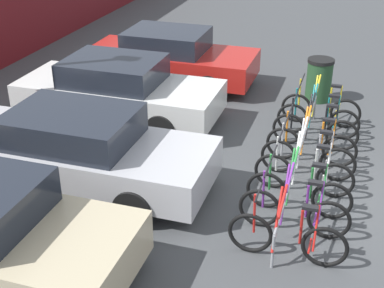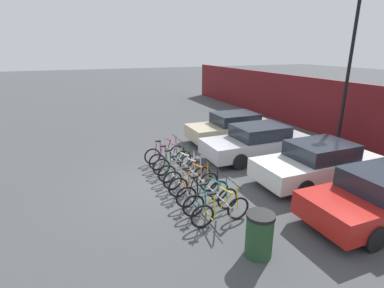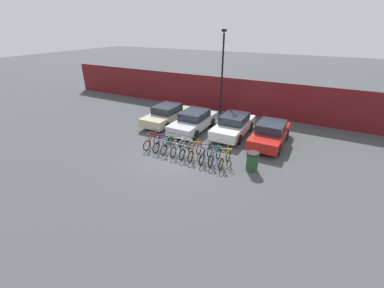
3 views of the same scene
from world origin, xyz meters
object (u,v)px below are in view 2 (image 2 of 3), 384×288
bicycle_white (181,170)px  car_silver (257,142)px  bicycle_purple (170,159)px  car_beige (233,127)px  bicycle_red (165,153)px  lamp_post (349,67)px  bicycle_yellow (221,211)px  trash_bin (259,235)px  bicycle_silver (188,177)px  bicycle_orange (194,183)px  car_white (318,163)px  bicycle_black (203,192)px  bike_rack (191,172)px  car_red (381,197)px  bicycle_green (175,164)px  bicycle_teal (211,201)px

bicycle_white → car_silver: 3.87m
bicycle_purple → car_beige: (-2.21, 4.01, 0.31)m
bicycle_red → lamp_post: bearing=81.4°
bicycle_yellow → trash_bin: (1.44, 0.19, 0.14)m
bicycle_white → bicycle_yellow: bearing=-2.4°
bicycle_silver → bicycle_red: bearing=-179.4°
bicycle_silver → car_beige: bearing=135.4°
bicycle_silver → bicycle_orange: (0.54, 0.00, 0.00)m
bicycle_orange → car_white: (0.74, 4.29, 0.31)m
bicycle_white → bicycle_black: (1.80, 0.00, 0.00)m
bike_rack → bicycle_red: (-2.40, -0.15, -0.13)m
bicycle_white → car_silver: bearing=101.5°
bicycle_orange → car_beige: bearing=138.2°
bicycle_orange → car_red: car_red is taller
bicycle_purple → bicycle_silver: 1.77m
bicycle_red → bike_rack: bearing=3.9°
bicycle_green → trash_bin: bearing=-1.0°
bicycle_yellow → car_white: car_white is taller
bicycle_silver → trash_bin: 3.80m
bicycle_green → bicycle_orange: same height
bicycle_purple → car_red: (5.59, 3.99, 0.31)m
bicycle_green → bicycle_orange: 1.77m
bicycle_green → bicycle_white: bearing=-3.2°
bicycle_white → car_beige: car_beige is taller
bicycle_silver → bicycle_yellow: same height
bike_rack → trash_bin: bearing=0.7°
bicycle_orange → bicycle_black: same height
bicycle_purple → lamp_post: lamp_post is taller
bicycle_green → bicycle_yellow: bearing=-3.2°
bicycle_red → bicycle_green: 1.22m
bicycle_green → trash_bin: bicycle_green is taller
bicycle_green → car_silver: car_silver is taller
car_white → trash_bin: (2.51, -4.09, -0.17)m
bicycle_white → lamp_post: lamp_post is taller
car_white → lamp_post: bearing=123.9°
bicycle_teal → bicycle_yellow: (0.58, 0.00, 0.00)m
car_beige → trash_bin: size_ratio=4.30×
bike_rack → bicycle_black: size_ratio=3.12×
bicycle_orange → lamp_post: (-1.74, 7.97, 3.28)m
bicycle_yellow → bicycle_red: bearing=179.9°
bicycle_white → car_silver: size_ratio=0.37×
bicycle_silver → lamp_post: 8.71m
bicycle_yellow → lamp_post: bearing=113.9°
bicycle_red → bicycle_purple: size_ratio=1.00×
bicycle_yellow → car_silver: bearing=135.7°
bicycle_yellow → lamp_post: (-3.55, 7.97, 3.28)m
car_beige → car_silver: same height
trash_bin → bicycle_green: bearing=-177.8°
bicycle_black → bicycle_red: bearing=-178.1°
bike_rack → car_red: 5.45m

